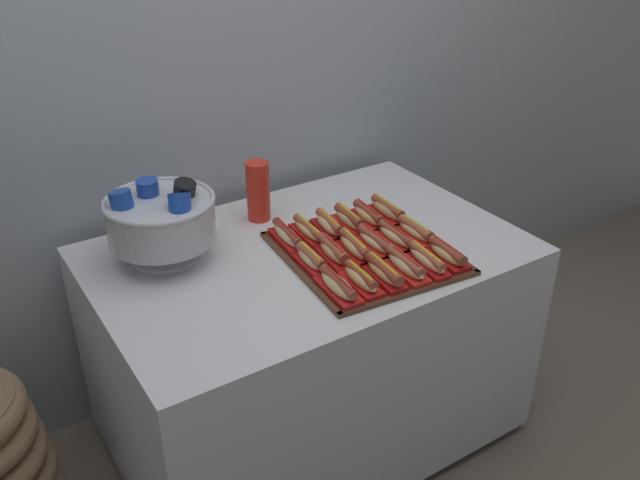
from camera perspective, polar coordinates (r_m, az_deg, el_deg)
ground_plane at (r=2.60m, az=-0.85°, el=-15.58°), size 10.00×10.00×0.00m
back_wall at (r=2.40m, az=-8.36°, el=16.05°), size 6.00×0.10×2.60m
buffet_table at (r=2.33m, az=-0.93°, el=-8.51°), size 1.33×0.87×0.77m
serving_tray at (r=2.10m, az=3.81°, el=-1.13°), size 0.52×0.57×0.01m
hot_dog_0 at (r=1.89m, az=1.55°, el=-3.92°), size 0.08×0.18×0.06m
hot_dog_1 at (r=1.92m, az=3.51°, el=-3.31°), size 0.07×0.17×0.06m
hot_dog_2 at (r=1.95m, az=5.40°, el=-2.75°), size 0.08×0.18×0.06m
hot_dog_3 at (r=1.99m, az=7.23°, el=-2.18°), size 0.08×0.18×0.06m
hot_dog_4 at (r=2.03m, az=8.98°, el=-1.69°), size 0.08×0.18×0.06m
hot_dog_5 at (r=2.07m, az=10.66°, el=-1.19°), size 0.08×0.17×0.06m
hot_dog_6 at (r=2.01m, az=-0.74°, el=-1.65°), size 0.07×0.16×0.06m
hot_dog_7 at (r=2.04m, az=1.13°, el=-1.06°), size 0.08×0.16×0.06m
hot_dog_8 at (r=2.07m, az=2.95°, el=-0.63°), size 0.09×0.19×0.06m
hot_dog_9 at (r=2.11m, az=4.71°, el=-0.19°), size 0.07×0.18×0.06m
hot_dog_10 at (r=2.14m, az=6.41°, el=0.25°), size 0.07×0.18×0.06m
hot_dog_11 at (r=2.18m, az=8.05°, el=0.71°), size 0.07×0.17×0.06m
hot_dog_12 at (r=2.14m, az=-2.76°, el=0.34°), size 0.08×0.19×0.06m
hot_dog_13 at (r=2.17m, az=-0.97°, el=0.75°), size 0.07×0.18×0.06m
hot_dog_14 at (r=2.20m, az=0.78°, el=1.24°), size 0.09×0.18×0.06m
hot_dog_15 at (r=2.23m, az=2.47°, el=1.71°), size 0.07×0.17×0.06m
hot_dog_16 at (r=2.27m, az=4.11°, el=2.04°), size 0.09×0.18×0.06m
hot_dog_17 at (r=2.30m, az=5.71°, el=2.48°), size 0.07×0.19×0.06m
punch_bowl at (r=2.06m, az=-13.23°, el=1.79°), size 0.33×0.33×0.26m
cup_stack at (r=2.28m, az=-5.23°, el=4.12°), size 0.08×0.08×0.21m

